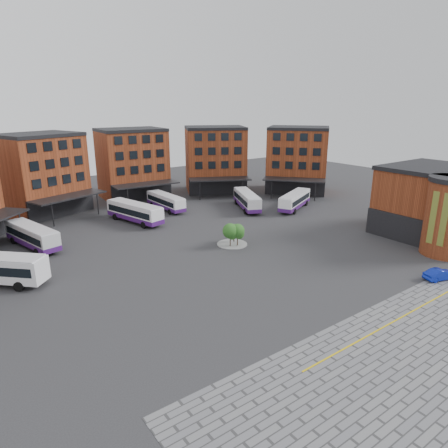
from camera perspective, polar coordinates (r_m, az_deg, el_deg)
ground at (r=48.58m, az=7.93°, el=-7.32°), size 160.00×160.00×0.00m
yellow_line at (r=42.47m, az=23.48°, el=-12.43°), size 26.00×0.15×0.02m
main_building at (r=75.60m, az=-15.28°, el=6.82°), size 94.14×42.48×14.60m
east_building at (r=67.89m, az=27.79°, el=2.64°), size 17.40×15.40×10.60m
tree_island at (r=57.09m, az=1.42°, el=-1.21°), size 4.40×4.40×3.48m
bus_b at (r=62.76m, az=-25.71°, el=-1.51°), size 5.24×11.70×3.21m
bus_c at (r=70.05m, az=-12.65°, el=1.70°), size 5.65×12.29×3.37m
bus_d at (r=77.29m, az=-8.33°, el=3.22°), size 2.96×10.76×3.01m
bus_e at (r=77.23m, az=3.29°, el=3.45°), size 7.15×11.53×3.23m
bus_f at (r=78.20m, az=10.08°, el=3.36°), size 11.28×7.15×3.17m
blue_car at (r=53.23m, az=28.48°, el=-6.34°), size 4.22×2.51×1.31m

